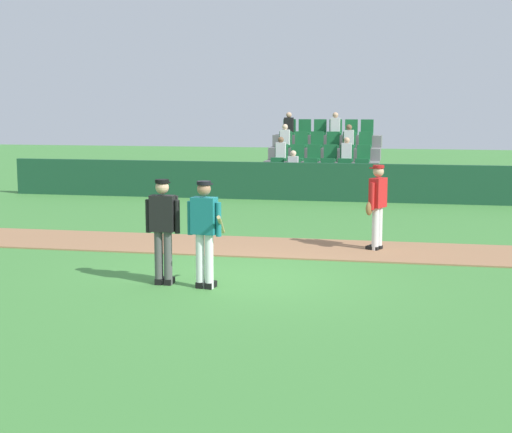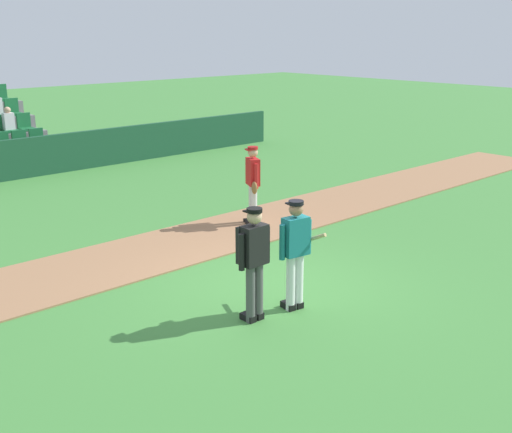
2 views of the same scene
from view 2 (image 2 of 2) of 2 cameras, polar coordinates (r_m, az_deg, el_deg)
name	(u,v)px [view 2 (image 2 of 2)]	position (r m, az deg, el deg)	size (l,w,h in m)	color
ground_plane	(271,288)	(10.98, 1.36, -6.33)	(80.00, 80.00, 0.00)	#42843A
infield_dirt_path	(173,246)	(13.05, -7.36, -2.65)	(28.00, 2.23, 0.03)	#9E704C
dugout_fence	(9,160)	(19.89, -21.09, 4.69)	(20.00, 0.16, 1.18)	#19472D
batter_teal_jersey	(295,250)	(9.86, 3.52, -3.03)	(0.64, 0.80, 1.76)	white
umpire_home_plate	(253,258)	(9.45, -0.22, -3.67)	(0.59, 0.31, 1.76)	#4C4C4C
runner_red_jersey	(253,182)	(14.23, -0.29, 3.05)	(0.44, 0.61, 1.76)	silver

